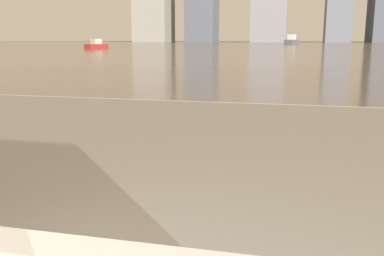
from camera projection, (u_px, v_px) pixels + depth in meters
harbor_water at (291, 46)px, 59.16m from camera, size 180.00×110.00×0.01m
harbor_boat_0 at (96, 45)px, 42.62m from camera, size 1.61×2.73×0.97m
harbor_boat_1 at (292, 41)px, 76.13m from camera, size 2.63×4.79×1.70m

